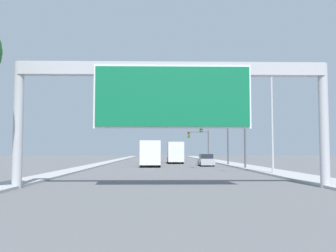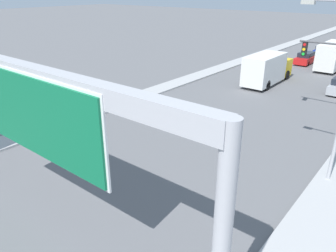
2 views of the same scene
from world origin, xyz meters
name	(u,v)px [view 2 (image 2 of 2)]	position (x,y,z in m)	size (l,w,h in m)	color
median_strip_left	(263,53)	(-9.00, 60.00, 0.07)	(2.00, 120.00, 0.15)	#A8A8A8
sign_gantry	(37,107)	(0.00, 17.87, 5.16)	(16.91, 0.73, 6.73)	#B2B2B7
car_mid_right	(306,58)	(-1.75, 57.02, 0.72)	(1.73, 4.76, 1.53)	red
car_near_right	(323,50)	(-1.75, 64.73, 0.68)	(1.72, 4.55, 1.44)	navy
truck_box_primary	(267,69)	(-1.75, 44.33, 1.60)	(2.40, 7.85, 3.14)	yellow
truck_box_secondary	(334,55)	(1.75, 56.21, 1.65)	(2.31, 8.95, 3.24)	yellow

